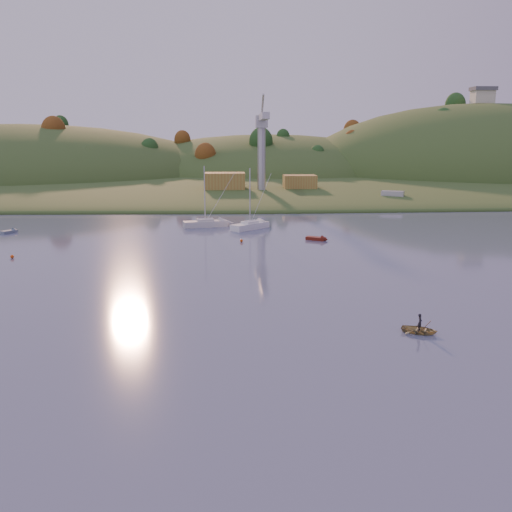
{
  "coord_description": "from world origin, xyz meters",
  "views": [
    {
      "loc": [
        -7.21,
        -36.16,
        16.91
      ],
      "look_at": [
        -3.82,
        32.5,
        2.51
      ],
      "focal_mm": 40.0,
      "sensor_mm": 36.0,
      "label": 1
    }
  ],
  "objects_px": {
    "red_tender": "(320,239)",
    "grey_dinghy": "(12,231)",
    "sailboat_near": "(250,225)",
    "canoe": "(419,330)",
    "sailboat_far": "(205,223)"
  },
  "relations": [
    {
      "from": "sailboat_near",
      "to": "canoe",
      "type": "xyz_separation_m",
      "value": [
        12.63,
        -58.43,
        -0.41
      ]
    },
    {
      "from": "sailboat_near",
      "to": "grey_dinghy",
      "type": "relative_size",
      "value": 3.42
    },
    {
      "from": "sailboat_far",
      "to": "red_tender",
      "type": "xyz_separation_m",
      "value": [
        19.65,
        -15.71,
        -0.48
      ]
    },
    {
      "from": "canoe",
      "to": "red_tender",
      "type": "relative_size",
      "value": 0.79
    },
    {
      "from": "sailboat_far",
      "to": "red_tender",
      "type": "relative_size",
      "value": 2.95
    },
    {
      "from": "canoe",
      "to": "grey_dinghy",
      "type": "relative_size",
      "value": 0.94
    },
    {
      "from": "canoe",
      "to": "red_tender",
      "type": "distance_m",
      "value": 45.93
    },
    {
      "from": "sailboat_far",
      "to": "red_tender",
      "type": "height_order",
      "value": "sailboat_far"
    },
    {
      "from": "sailboat_far",
      "to": "canoe",
      "type": "bearing_deg",
      "value": -84.41
    },
    {
      "from": "sailboat_far",
      "to": "canoe",
      "type": "height_order",
      "value": "sailboat_far"
    },
    {
      "from": "red_tender",
      "to": "grey_dinghy",
      "type": "bearing_deg",
      "value": -160.73
    },
    {
      "from": "red_tender",
      "to": "sailboat_far",
      "type": "bearing_deg",
      "value": 171.79
    },
    {
      "from": "canoe",
      "to": "sailboat_near",
      "type": "bearing_deg",
      "value": 39.24
    },
    {
      "from": "canoe",
      "to": "grey_dinghy",
      "type": "distance_m",
      "value": 79.39
    },
    {
      "from": "sailboat_near",
      "to": "canoe",
      "type": "distance_m",
      "value": 59.78
    }
  ]
}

